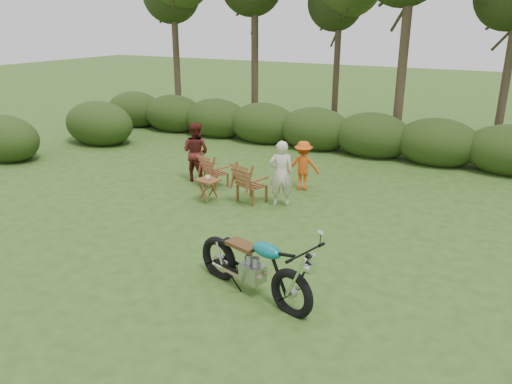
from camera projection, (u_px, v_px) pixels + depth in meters
The scene contains 10 objects.
ground at pixel (225, 271), 8.82m from camera, with size 80.00×80.00×0.00m, color #2D4818.
tree_line at pixel (404, 32), 15.39m from camera, with size 22.52×11.62×8.14m.
motorcycle at pixel (253, 293), 8.12m from camera, with size 2.30×0.87×1.31m, color #0DB0B5, non-canonical shape.
lawn_chair_right at pixel (252, 201), 12.17m from camera, with size 0.68×0.68×0.99m, color #5B3316, non-canonical shape.
lawn_chair_left at pixel (216, 186), 13.25m from camera, with size 0.61×0.61×0.88m, color brown, non-canonical shape.
side_table at pixel (208, 190), 12.07m from camera, with size 0.54×0.46×0.56m, color brown, non-canonical shape.
cup at pixel (208, 178), 11.95m from camera, with size 0.13×0.13×0.10m, color #F2E3C7.
adult_a at pixel (281, 205), 11.93m from camera, with size 0.57×0.38×1.57m, color beige.
adult_b at pixel (197, 180), 13.74m from camera, with size 0.79×0.61×1.62m, color #531B17.
child at pixel (302, 189), 13.02m from camera, with size 0.83×0.48×1.29m, color #D54F14.
Camera 1 is at (4.26, -6.63, 4.24)m, focal length 35.00 mm.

